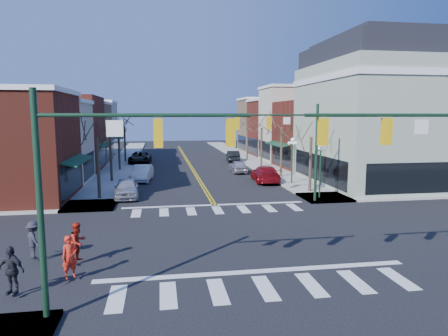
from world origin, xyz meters
name	(u,v)px	position (x,y,z in m)	size (l,w,h in m)	color
ground	(235,238)	(0.00, 0.00, 0.00)	(160.00, 160.00, 0.00)	black
sidewalk_left	(109,180)	(-8.75, 20.00, 0.07)	(3.50, 70.00, 0.15)	#9E9B93
sidewalk_right	(281,176)	(8.75, 20.00, 0.07)	(3.50, 70.00, 0.15)	#9E9B93
bldg_left_stucco_a	(32,144)	(-15.50, 19.50, 3.75)	(10.00, 7.00, 7.50)	#BFB59E
bldg_left_brick_b	(54,134)	(-15.50, 27.50, 4.25)	(10.00, 9.00, 8.50)	maroon
bldg_left_tan	(70,134)	(-15.50, 35.75, 3.90)	(10.00, 7.50, 7.80)	#90704F
bldg_left_stucco_b	(81,130)	(-15.50, 43.50, 4.10)	(10.00, 8.00, 8.20)	#BFB59E
bldg_right_brick_a	(321,135)	(15.50, 25.75, 4.00)	(10.00, 8.50, 8.00)	maroon
bldg_right_stucco	(299,125)	(15.50, 33.50, 5.00)	(10.00, 7.00, 10.00)	#BFB59E
bldg_right_brick_b	(283,129)	(15.50, 41.00, 4.25)	(10.00, 8.00, 8.50)	maroon
bldg_right_tan	(269,126)	(15.50, 49.00, 4.50)	(10.00, 8.00, 9.00)	#90704F
victorian_corner	(381,112)	(16.50, 14.50, 6.66)	(12.25, 14.25, 13.30)	#98A48E
traffic_mast_near_left	(102,171)	(-5.55, -7.40, 4.71)	(6.60, 0.28, 7.20)	#14331E
traffic_mast_near_right	(430,164)	(5.55, -7.40, 4.71)	(6.60, 0.28, 7.20)	#14331E
traffic_mast_far_right	(292,139)	(5.55, 7.40, 4.71)	(6.60, 0.28, 7.20)	#14331E
lamppost_corner	(320,161)	(8.20, 8.50, 2.96)	(0.36, 0.36, 4.33)	#14331E
lamppost_midblock	(292,153)	(8.20, 15.00, 2.96)	(0.36, 0.36, 4.33)	#14331E
tree_left_a	(98,169)	(-8.40, 11.00, 2.38)	(0.24, 0.24, 4.76)	#382B21
tree_left_b	(111,156)	(-8.40, 19.00, 2.52)	(0.24, 0.24, 5.04)	#382B21
tree_left_c	(119,151)	(-8.40, 27.00, 2.27)	(0.24, 0.24, 4.55)	#382B21
tree_left_d	(125,145)	(-8.40, 35.00, 2.45)	(0.24, 0.24, 4.90)	#382B21
tree_right_a	(310,165)	(8.40, 11.00, 2.31)	(0.24, 0.24, 4.62)	#382B21
tree_right_b	(281,153)	(8.40, 19.00, 2.59)	(0.24, 0.24, 5.18)	#382B21
tree_right_c	(261,148)	(8.40, 27.00, 2.42)	(0.24, 0.24, 4.83)	#382B21
tree_right_d	(247,143)	(8.40, 35.00, 2.48)	(0.24, 0.24, 4.97)	#382B21
car_left_near	(127,188)	(-6.40, 11.45, 0.76)	(1.79, 4.44, 1.51)	#BBBBC0
car_left_mid	(142,173)	(-5.53, 19.28, 0.77)	(1.63, 4.67, 1.54)	silver
car_left_far	(140,158)	(-6.40, 33.55, 0.80)	(2.65, 5.74, 1.60)	black
car_right_near	(265,174)	(6.14, 16.78, 0.78)	(2.20, 5.40, 1.57)	maroon
car_right_mid	(238,166)	(4.80, 23.35, 0.70)	(1.66, 4.13, 1.41)	#BCBCC1
car_right_far	(233,156)	(6.17, 34.02, 0.75)	(1.58, 4.52, 1.49)	black
pedestrian_red_a	(70,257)	(-7.30, -4.40, 0.98)	(0.61, 0.40, 1.67)	red
pedestrian_red_b	(78,242)	(-7.34, -2.63, 1.01)	(0.83, 0.65, 1.72)	#B42313
pedestrian_dark_a	(11,270)	(-9.02, -5.53, 1.01)	(1.01, 0.42, 1.73)	black
pedestrian_dark_b	(34,240)	(-9.31, -1.97, 0.99)	(1.08, 0.62, 1.68)	#21212A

